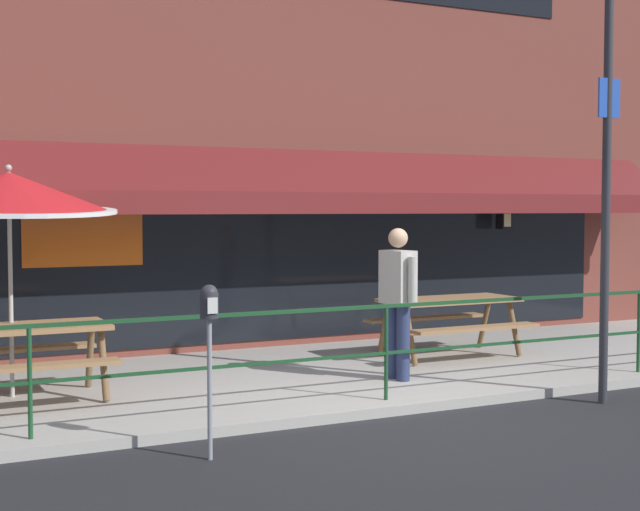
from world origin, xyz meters
TOP-DOWN VIEW (x-y plane):
  - ground_plane at (0.00, 0.00)m, footprint 120.00×120.00m
  - patio_deck at (0.00, 2.00)m, footprint 15.00×4.00m
  - restaurant_building at (0.00, 4.23)m, footprint 15.00×1.60m
  - patio_railing at (0.00, 0.30)m, footprint 13.84×0.04m
  - picnic_table_left at (-3.36, 1.84)m, footprint 1.80×1.42m
  - picnic_table_centre at (2.09, 2.22)m, footprint 1.80×1.42m
  - patio_umbrella_left at (-3.36, 2.12)m, footprint 2.14×2.14m
  - pedestrian_walking at (0.66, 1.17)m, footprint 0.29×0.62m
  - parking_meter_near at (-2.19, -0.62)m, footprint 0.15×0.16m
  - street_sign_pole at (2.18, -0.45)m, footprint 0.28×0.09m

SIDE VIEW (x-z plane):
  - ground_plane at x=0.00m, z-range 0.00..0.00m
  - patio_deck at x=0.00m, z-range 0.00..0.10m
  - picnic_table_left at x=-3.36m, z-range 0.33..1.08m
  - picnic_table_centre at x=2.09m, z-range 0.33..1.08m
  - patio_railing at x=0.00m, z-range 0.32..1.28m
  - pedestrian_walking at x=0.66m, z-range 0.20..1.91m
  - parking_meter_near at x=-2.19m, z-range 0.44..1.86m
  - patio_umbrella_left at x=-3.36m, z-range 0.99..3.37m
  - street_sign_pole at x=2.18m, z-range 0.06..4.44m
  - restaurant_building at x=0.00m, z-range -0.03..8.20m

